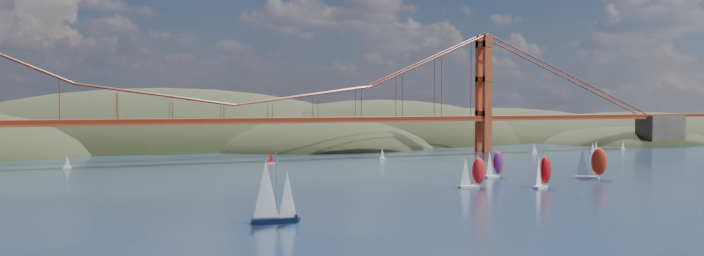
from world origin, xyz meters
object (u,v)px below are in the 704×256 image
racer_0 (472,172)px  racer_rwb (494,164)px  sloop_navy (272,192)px  racer_2 (590,162)px  racer_1 (542,171)px

racer_0 → racer_rwb: (20.60, 19.12, -0.12)m
sloop_navy → racer_2: bearing=24.0°
racer_2 → racer_rwb: (-24.56, 14.93, -0.81)m
racer_2 → racer_rwb: 28.75m
racer_rwb → sloop_navy: bearing=-164.0°
racer_1 → sloop_navy: bearing=168.6°
racer_rwb → racer_1: bearing=-111.6°
sloop_navy → racer_0: bearing=31.7°
sloop_navy → racer_0: size_ratio=1.48×
racer_rwb → racer_0: bearing=-151.3°
sloop_navy → racer_2: size_ratio=1.28×
sloop_navy → racer_rwb: size_ratio=1.52×
sloop_navy → racer_1: size_ratio=1.40×
sloop_navy → racer_rwb: (86.24, 50.08, -1.79)m
racer_2 → racer_0: bearing=-140.9°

